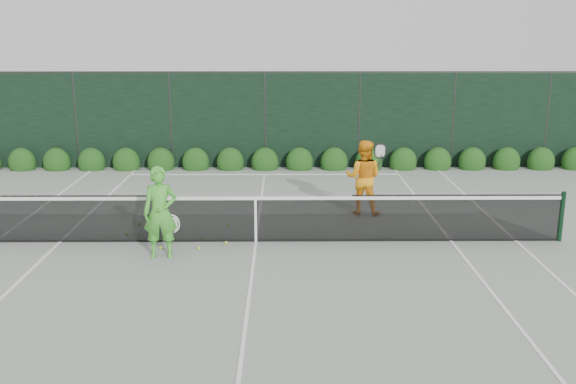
{
  "coord_description": "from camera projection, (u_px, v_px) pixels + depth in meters",
  "views": [
    {
      "loc": [
        0.57,
        -12.81,
        4.35
      ],
      "look_at": [
        0.68,
        0.3,
        1.0
      ],
      "focal_mm": 40.0,
      "sensor_mm": 36.0,
      "label": 1
    }
  ],
  "objects": [
    {
      "name": "court_lines",
      "position": [
        256.0,
        241.0,
        13.49
      ],
      "size": [
        11.03,
        23.83,
        0.01
      ],
      "color": "white",
      "rests_on": "ground"
    },
    {
      "name": "player_man",
      "position": [
        363.0,
        177.0,
        15.3
      ],
      "size": [
        1.03,
        0.89,
        1.8
      ],
      "rotation": [
        0.0,
        0.0,
        2.87
      ],
      "color": "#FF9B15",
      "rests_on": "ground"
    },
    {
      "name": "tennis_net",
      "position": [
        255.0,
        217.0,
        13.36
      ],
      "size": [
        12.9,
        0.1,
        1.07
      ],
      "color": "black",
      "rests_on": "ground"
    },
    {
      "name": "tennis_balls",
      "position": [
        183.0,
        237.0,
        13.7
      ],
      "size": [
        2.27,
        1.75,
        0.07
      ],
      "color": "#B1D930",
      "rests_on": "ground"
    },
    {
      "name": "hedge_row",
      "position": [
        265.0,
        162.0,
        20.36
      ],
      "size": [
        31.66,
        0.65,
        0.94
      ],
      "color": "#15370F",
      "rests_on": "ground"
    },
    {
      "name": "ground",
      "position": [
        256.0,
        242.0,
        13.49
      ],
      "size": [
        80.0,
        80.0,
        0.0
      ],
      "primitive_type": "plane",
      "color": "gray",
      "rests_on": "ground"
    },
    {
      "name": "windscreen_fence",
      "position": [
        248.0,
        207.0,
        10.49
      ],
      "size": [
        32.0,
        21.07,
        3.06
      ],
      "color": "black",
      "rests_on": "ground"
    },
    {
      "name": "player_woman",
      "position": [
        160.0,
        213.0,
        12.38
      ],
      "size": [
        0.7,
        0.49,
        1.8
      ],
      "rotation": [
        0.0,
        0.0,
        0.09
      ],
      "color": "green",
      "rests_on": "ground"
    }
  ]
}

